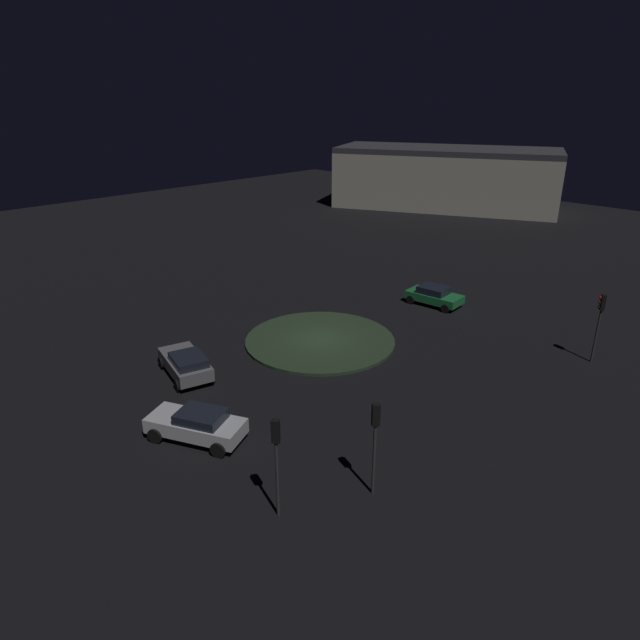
{
  "coord_description": "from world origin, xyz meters",
  "views": [
    {
      "loc": [
        22.44,
        -23.04,
        14.69
      ],
      "look_at": [
        0.0,
        0.0,
        1.47
      ],
      "focal_mm": 31.53,
      "sensor_mm": 36.0,
      "label": 1
    }
  ],
  "objects_px": {
    "car_silver": "(197,424)",
    "store_building": "(446,178)",
    "traffic_light_southeast": "(276,448)",
    "car_green": "(434,295)",
    "traffic_light_northeast": "(600,315)",
    "car_grey": "(186,363)",
    "traffic_light_southeast_near": "(375,431)"
  },
  "relations": [
    {
      "from": "traffic_light_southeast",
      "to": "traffic_light_southeast_near",
      "type": "height_order",
      "value": "traffic_light_southeast"
    },
    {
      "from": "car_grey",
      "to": "car_green",
      "type": "bearing_deg",
      "value": -84.64
    },
    {
      "from": "traffic_light_northeast",
      "to": "car_green",
      "type": "bearing_deg",
      "value": -41.71
    },
    {
      "from": "traffic_light_southeast",
      "to": "traffic_light_northeast",
      "type": "distance_m",
      "value": 21.51
    },
    {
      "from": "car_silver",
      "to": "traffic_light_northeast",
      "type": "height_order",
      "value": "traffic_light_northeast"
    },
    {
      "from": "car_silver",
      "to": "car_grey",
      "type": "bearing_deg",
      "value": -53.6
    },
    {
      "from": "car_silver",
      "to": "traffic_light_southeast",
      "type": "relative_size",
      "value": 1.15
    },
    {
      "from": "car_silver",
      "to": "traffic_light_southeast",
      "type": "height_order",
      "value": "traffic_light_southeast"
    },
    {
      "from": "traffic_light_southeast",
      "to": "traffic_light_southeast_near",
      "type": "xyz_separation_m",
      "value": [
        1.73,
        3.4,
        -0.07
      ]
    },
    {
      "from": "traffic_light_southeast",
      "to": "traffic_light_northeast",
      "type": "relative_size",
      "value": 1.0
    },
    {
      "from": "car_green",
      "to": "traffic_light_northeast",
      "type": "distance_m",
      "value": 12.17
    },
    {
      "from": "car_grey",
      "to": "traffic_light_southeast_near",
      "type": "xyz_separation_m",
      "value": [
        13.49,
        -0.36,
        2.07
      ]
    },
    {
      "from": "traffic_light_southeast_near",
      "to": "traffic_light_northeast",
      "type": "xyz_separation_m",
      "value": [
        1.81,
        17.82,
        0.08
      ]
    },
    {
      "from": "car_silver",
      "to": "traffic_light_southeast",
      "type": "xyz_separation_m",
      "value": [
        6.25,
        -0.72,
        2.16
      ]
    },
    {
      "from": "car_silver",
      "to": "store_building",
      "type": "xyz_separation_m",
      "value": [
        -22.11,
        54.57,
        3.07
      ]
    },
    {
      "from": "car_green",
      "to": "traffic_light_northeast",
      "type": "height_order",
      "value": "traffic_light_northeast"
    },
    {
      "from": "car_grey",
      "to": "traffic_light_southeast_near",
      "type": "bearing_deg",
      "value": -165.91
    },
    {
      "from": "car_silver",
      "to": "traffic_light_northeast",
      "type": "distance_m",
      "value": 22.82
    },
    {
      "from": "traffic_light_southeast_near",
      "to": "traffic_light_northeast",
      "type": "relative_size",
      "value": 0.97
    },
    {
      "from": "traffic_light_northeast",
      "to": "traffic_light_southeast_near",
      "type": "bearing_deg",
      "value": 50.02
    },
    {
      "from": "traffic_light_southeast_near",
      "to": "traffic_light_northeast",
      "type": "bearing_deg",
      "value": -58.24
    },
    {
      "from": "traffic_light_northeast",
      "to": "traffic_light_southeast",
      "type": "bearing_deg",
      "value": 46.34
    },
    {
      "from": "store_building",
      "to": "traffic_light_southeast_near",
      "type": "bearing_deg",
      "value": 95.26
    },
    {
      "from": "store_building",
      "to": "traffic_light_southeast",
      "type": "bearing_deg",
      "value": 92.31
    },
    {
      "from": "car_silver",
      "to": "car_green",
      "type": "xyz_separation_m",
      "value": [
        -2.07,
        22.06,
        -0.06
      ]
    },
    {
      "from": "car_grey",
      "to": "traffic_light_southeast",
      "type": "distance_m",
      "value": 12.54
    },
    {
      "from": "store_building",
      "to": "car_silver",
      "type": "bearing_deg",
      "value": 87.2
    },
    {
      "from": "car_green",
      "to": "traffic_light_southeast",
      "type": "distance_m",
      "value": 24.35
    },
    {
      "from": "traffic_light_southeast_near",
      "to": "car_silver",
      "type": "bearing_deg",
      "value": 56.12
    },
    {
      "from": "car_green",
      "to": "traffic_light_southeast_near",
      "type": "distance_m",
      "value": 21.94
    },
    {
      "from": "traffic_light_southeast_near",
      "to": "traffic_light_northeast",
      "type": "distance_m",
      "value": 17.91
    },
    {
      "from": "car_grey",
      "to": "traffic_light_northeast",
      "type": "relative_size",
      "value": 1.09
    }
  ]
}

